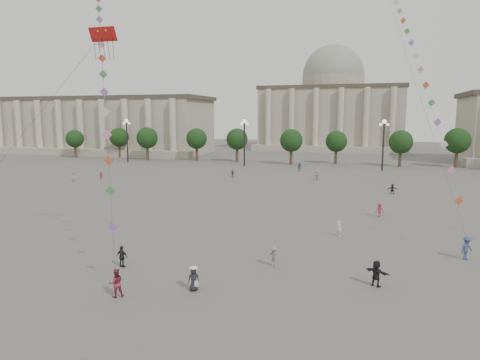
# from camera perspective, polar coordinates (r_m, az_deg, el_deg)

# --- Properties ---
(ground) EXTENTS (360.00, 360.00, 0.00)m
(ground) POSITION_cam_1_polar(r_m,az_deg,el_deg) (28.47, -8.40, -15.05)
(ground) COLOR #5D5B57
(ground) RESTS_ON ground
(hall_west) EXTENTS (84.00, 26.22, 17.20)m
(hall_west) POSITION_cam_1_polar(r_m,az_deg,el_deg) (145.70, -20.24, 6.86)
(hall_west) COLOR #A39989
(hall_west) RESTS_ON ground
(hall_central) EXTENTS (48.30, 34.30, 35.50)m
(hall_central) POSITION_cam_1_polar(r_m,az_deg,el_deg) (153.32, 12.14, 9.42)
(hall_central) COLOR #A39989
(hall_central) RESTS_ON ground
(tree_row) EXTENTS (137.12, 5.12, 8.00)m
(tree_row) POSITION_cam_1_polar(r_m,az_deg,el_deg) (102.44, 9.94, 5.07)
(tree_row) COLOR #382B1C
(tree_row) RESTS_ON ground
(lamp_post_far_west) EXTENTS (2.00, 0.90, 10.65)m
(lamp_post_far_west) POSITION_cam_1_polar(r_m,az_deg,el_deg) (109.22, -14.86, 6.15)
(lamp_post_far_west) COLOR #262628
(lamp_post_far_west) RESTS_ON ground
(lamp_post_mid_west) EXTENTS (2.00, 0.90, 10.65)m
(lamp_post_mid_west) POSITION_cam_1_polar(r_m,az_deg,el_deg) (97.30, 0.58, 6.17)
(lamp_post_mid_west) COLOR #262628
(lamp_post_mid_west) RESTS_ON ground
(lamp_post_mid_east) EXTENTS (2.00, 0.90, 10.65)m
(lamp_post_mid_east) POSITION_cam_1_polar(r_m,az_deg,el_deg) (93.84, 18.61, 5.65)
(lamp_post_mid_east) COLOR #262628
(lamp_post_mid_east) RESTS_ON ground
(person_crowd_0) EXTENTS (1.21, 0.82, 1.91)m
(person_crowd_0) POSITION_cam_1_polar(r_m,az_deg,el_deg) (88.67, 7.92, 1.72)
(person_crowd_0) COLOR navy
(person_crowd_0) RESTS_ON ground
(person_crowd_1) EXTENTS (0.91, 0.99, 1.66)m
(person_crowd_1) POSITION_cam_1_polar(r_m,az_deg,el_deg) (80.05, -21.26, 0.40)
(person_crowd_1) COLOR beige
(person_crowd_1) RESTS_ON ground
(person_crowd_2) EXTENTS (1.07, 1.10, 1.51)m
(person_crowd_2) POSITION_cam_1_polar(r_m,az_deg,el_deg) (80.48, -18.03, 0.54)
(person_crowd_2) COLOR maroon
(person_crowd_2) RESTS_ON ground
(person_crowd_3) EXTENTS (1.71, 1.28, 1.80)m
(person_crowd_3) POSITION_cam_1_polar(r_m,az_deg,el_deg) (30.71, 17.72, -11.78)
(person_crowd_3) COLOR black
(person_crowd_3) RESTS_ON ground
(person_crowd_4) EXTENTS (1.09, 1.70, 1.75)m
(person_crowd_4) POSITION_cam_1_polar(r_m,az_deg,el_deg) (77.39, 10.18, 0.62)
(person_crowd_4) COLOR #B7B8B4
(person_crowd_4) RESTS_ON ground
(person_crowd_6) EXTENTS (1.12, 0.74, 1.62)m
(person_crowd_6) POSITION_cam_1_polar(r_m,az_deg,el_deg) (33.00, 4.51, -10.12)
(person_crowd_6) COLOR slate
(person_crowd_6) RESTS_ON ground
(person_crowd_8) EXTENTS (1.20, 0.99, 1.62)m
(person_crowd_8) POSITION_cam_1_polar(r_m,az_deg,el_deg) (51.06, 18.13, -3.81)
(person_crowd_8) COLOR maroon
(person_crowd_8) RESTS_ON ground
(person_crowd_9) EXTENTS (1.47, 0.78, 1.51)m
(person_crowd_9) POSITION_cam_1_polar(r_m,az_deg,el_deg) (66.54, 19.66, -1.13)
(person_crowd_9) COLOR #232228
(person_crowd_9) RESTS_ON ground
(person_crowd_10) EXTENTS (0.68, 0.76, 1.76)m
(person_crowd_10) POSITION_cam_1_polar(r_m,az_deg,el_deg) (82.22, -1.54, 1.21)
(person_crowd_10) COLOR #AFAFAB
(person_crowd_10) RESTS_ON ground
(person_crowd_12) EXTENTS (1.35, 1.20, 1.49)m
(person_crowd_12) POSITION_cam_1_polar(r_m,az_deg,el_deg) (79.68, -0.99, 0.88)
(person_crowd_12) COLOR #5D5D62
(person_crowd_12) RESTS_ON ground
(person_crowd_13) EXTENTS (0.64, 0.65, 1.51)m
(person_crowd_13) POSITION_cam_1_polar(r_m,az_deg,el_deg) (42.08, 13.08, -6.28)
(person_crowd_13) COLOR white
(person_crowd_13) RESTS_ON ground
(tourist_1) EXTENTS (1.02, 0.53, 1.66)m
(tourist_1) POSITION_cam_1_polar(r_m,az_deg,el_deg) (33.98, -15.45, -9.82)
(tourist_1) COLOR black
(tourist_1) RESTS_ON ground
(kite_flyer_0) EXTENTS (1.14, 1.11, 1.85)m
(kite_flyer_0) POSITION_cam_1_polar(r_m,az_deg,el_deg) (28.80, -16.19, -13.04)
(kite_flyer_0) COLOR maroon
(kite_flyer_0) RESTS_ON ground
(kite_flyer_1) EXTENTS (1.38, 1.38, 1.92)m
(kite_flyer_1) POSITION_cam_1_polar(r_m,az_deg,el_deg) (38.83, 27.99, -8.01)
(kite_flyer_1) COLOR #344676
(kite_flyer_1) RESTS_ON ground
(hat_person) EXTENTS (0.91, 0.85, 1.69)m
(hat_person) POSITION_cam_1_polar(r_m,az_deg,el_deg) (28.82, -6.21, -12.91)
(hat_person) COLOR black
(hat_person) RESTS_ON ground
(dragon_kite) EXTENTS (8.03, 2.04, 21.35)m
(dragon_kite) POSITION_cam_1_polar(r_m,az_deg,el_deg) (35.72, -18.02, 16.62)
(dragon_kite) COLOR red
(dragon_kite) RESTS_ON ground
(kite_train_mid) EXTENTS (9.53, 52.15, 70.26)m
(kite_train_mid) POSITION_cam_1_polar(r_m,az_deg,el_deg) (66.23, 20.08, 20.72)
(kite_train_mid) COLOR #3F3F3F
(kite_train_mid) RESTS_ON ground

